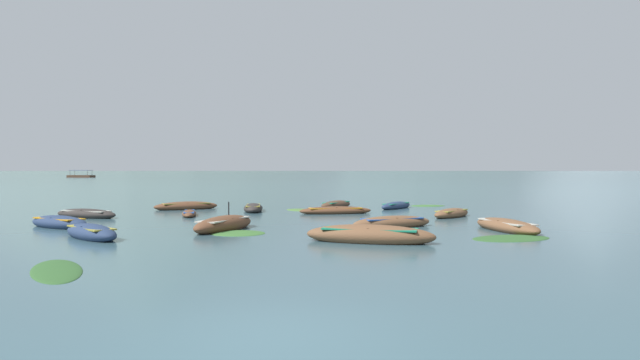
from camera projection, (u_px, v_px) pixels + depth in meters
name	position (u px, v px, depth m)	size (l,w,h in m)	color
ground_plane	(295.00, 170.00, 1505.95)	(6000.00, 6000.00, 0.00)	#385660
mountain_1	(150.00, 94.00, 1953.77)	(1675.97, 1675.97, 568.73)	slate
mountain_2	(412.00, 130.00, 2071.89)	(1199.88, 1199.88, 314.85)	#4C5B56
mountain_3	(601.00, 123.00, 2256.76)	(1025.50, 1025.50, 408.33)	slate
rowboat_0	(392.00, 223.00, 23.08)	(4.01, 2.48, 0.63)	brown
rowboat_1	(224.00, 224.00, 21.99)	(2.78, 4.26, 0.75)	brown
rowboat_2	(189.00, 214.00, 28.74)	(1.26, 3.15, 0.40)	brown
rowboat_3	(253.00, 208.00, 31.88)	(1.33, 3.50, 0.60)	#2D2826
rowboat_4	(370.00, 235.00, 18.33)	(4.75, 2.68, 0.77)	brown
rowboat_5	(336.00, 205.00, 35.23)	(2.81, 3.56, 0.57)	#4C3323
rowboat_6	(91.00, 233.00, 19.36)	(3.25, 3.41, 0.66)	navy
rowboat_7	(396.00, 206.00, 34.22)	(2.96, 3.51, 0.55)	navy
rowboat_8	(86.00, 214.00, 27.71)	(3.94, 2.52, 0.59)	#2D2826
rowboat_9	(335.00, 211.00, 30.22)	(4.31, 1.67, 0.52)	brown
rowboat_10	(59.00, 223.00, 23.03)	(3.63, 3.00, 0.65)	navy
rowboat_11	(452.00, 213.00, 28.09)	(3.02, 3.12, 0.58)	brown
rowboat_12	(186.00, 206.00, 33.46)	(4.17, 2.81, 0.62)	brown
rowboat_13	(507.00, 226.00, 21.73)	(1.91, 4.44, 0.62)	brown
ferry_1	(81.00, 176.00, 169.57)	(8.60, 4.89, 2.54)	#4C3323
mooring_buoy	(229.00, 220.00, 25.18)	(0.41, 0.41, 1.10)	#DB4C1E
weed_patch_0	(304.00, 210.00, 32.70)	(2.46, 1.58, 0.14)	#477033
weed_patch_1	(428.00, 206.00, 36.54)	(1.37, 2.45, 0.14)	#38662D
weed_patch_2	(238.00, 233.00, 20.84)	(2.20, 1.95, 0.14)	#38662D
weed_patch_3	(511.00, 238.00, 19.29)	(3.14, 1.84, 0.14)	#2D5628
weed_patch_4	(56.00, 271.00, 13.13)	(3.56, 1.18, 0.14)	#2D5628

